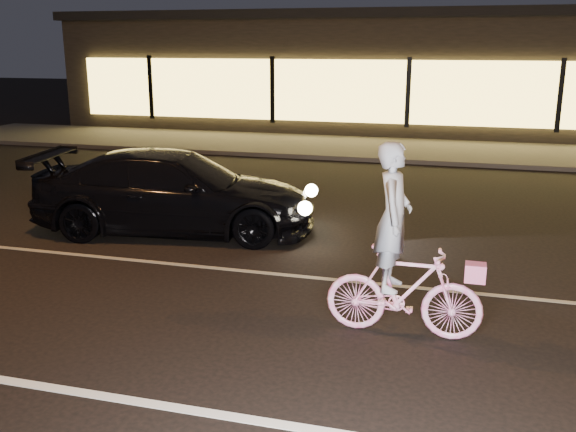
% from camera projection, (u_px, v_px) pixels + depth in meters
% --- Properties ---
extents(ground, '(90.00, 90.00, 0.00)m').
position_uv_depth(ground, '(274.00, 341.00, 6.96)').
color(ground, black).
rests_on(ground, ground).
extents(lane_stripe_near, '(60.00, 0.12, 0.01)m').
position_uv_depth(lane_stripe_near, '(224.00, 415.00, 5.56)').
color(lane_stripe_near, silver).
rests_on(lane_stripe_near, ground).
extents(lane_stripe_far, '(60.00, 0.10, 0.01)m').
position_uv_depth(lane_stripe_far, '(316.00, 278.00, 8.82)').
color(lane_stripe_far, gray).
rests_on(lane_stripe_far, ground).
extents(sidewalk, '(30.00, 4.00, 0.12)m').
position_uv_depth(sidewalk, '(400.00, 150.00, 19.03)').
color(sidewalk, '#383533').
rests_on(sidewalk, ground).
extents(storefront, '(25.40, 8.42, 4.20)m').
position_uv_depth(storefront, '(419.00, 70.00, 24.04)').
color(storefront, black).
rests_on(storefront, ground).
extents(cyclist, '(1.71, 0.59, 2.15)m').
position_uv_depth(cyclist, '(401.00, 269.00, 6.93)').
color(cyclist, '#FF3099').
rests_on(cyclist, ground).
extents(sedan, '(4.97, 2.64, 1.37)m').
position_uv_depth(sedan, '(175.00, 192.00, 10.85)').
color(sedan, black).
rests_on(sedan, ground).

